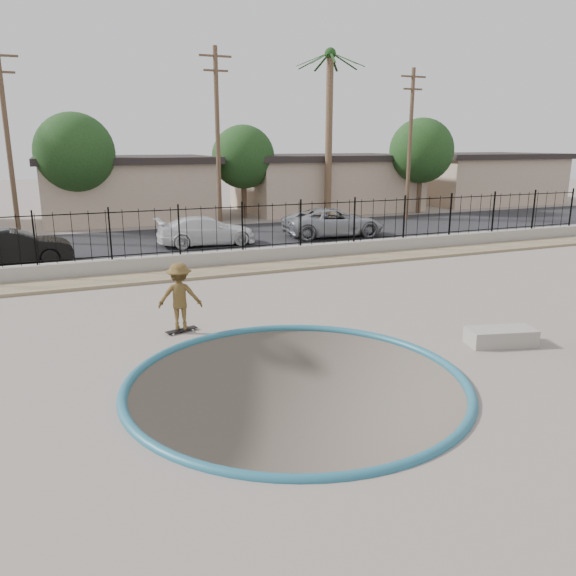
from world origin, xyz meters
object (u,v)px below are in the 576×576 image
at_px(skater, 180,300).
at_px(skateboard, 181,330).
at_px(concrete_ledge, 501,337).
at_px(car_c, 206,231).
at_px(car_b, 14,248).
at_px(car_d, 334,222).

relative_size(skater, skateboard, 2.00).
distance_m(skateboard, concrete_ledge, 7.92).
bearing_deg(car_c, car_b, 102.71).
distance_m(skateboard, car_d, 15.90).
height_order(skateboard, car_c, car_c).
relative_size(skater, concrete_ledge, 1.07).
bearing_deg(skater, car_c, -90.77).
bearing_deg(concrete_ledge, car_c, 101.48).
height_order(skateboard, car_b, car_b).
xyz_separation_m(skateboard, car_c, (3.72, 12.00, 0.65)).
distance_m(skateboard, car_c, 12.58).
relative_size(skater, car_b, 0.40).
bearing_deg(car_c, skater, 164.29).
relative_size(car_c, car_d, 0.89).
height_order(car_b, car_d, car_d).
bearing_deg(car_b, concrete_ledge, -145.44).
distance_m(concrete_ledge, car_d, 16.21).
bearing_deg(skateboard, concrete_ledge, -45.49).
bearing_deg(car_c, car_d, -88.47).
bearing_deg(concrete_ledge, car_d, 77.61).
xyz_separation_m(concrete_ledge, car_b, (-11.31, 14.22, 0.54)).
height_order(concrete_ledge, car_c, car_c).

